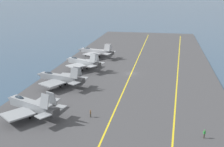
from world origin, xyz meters
TOP-DOWN VIEW (x-y plane):
  - ground_plane at (0.00, 0.00)m, footprint 2000.00×2000.00m
  - carrier_deck at (0.00, 0.00)m, footprint 185.73×54.44m
  - deck_stripe_foul_line at (0.00, -14.97)m, footprint 166.98×8.61m
  - deck_stripe_centerline at (0.00, 0.00)m, footprint 167.16×0.36m
  - parked_jet_nearest at (-36.27, 17.37)m, footprint 14.05×15.65m
  - parked_jet_second at (-16.36, 18.43)m, footprint 13.63×16.29m
  - parked_jet_third at (1.47, 17.04)m, footprint 12.98×15.34m
  - parked_jet_fourth at (19.95, 16.99)m, footprint 12.51×16.58m
  - crew_green_vest at (-39.15, -18.69)m, footprint 0.43×0.46m
  - crew_brown_vest at (-34.47, 4.56)m, footprint 0.45×0.38m

SIDE VIEW (x-z plane):
  - ground_plane at x=0.00m, z-range 0.00..0.00m
  - carrier_deck at x=0.00m, z-range 0.00..0.40m
  - deck_stripe_foul_line at x=0.00m, z-range 0.40..0.41m
  - deck_stripe_centerline at x=0.00m, z-range 0.40..0.41m
  - crew_brown_vest at x=-34.47m, z-range 0.49..2.22m
  - crew_green_vest at x=-39.15m, z-range 0.49..2.25m
  - parked_jet_nearest at x=-36.27m, z-range -0.31..6.15m
  - parked_jet_second at x=-16.36m, z-range -0.22..6.10m
  - parked_jet_fourth at x=19.95m, z-range -0.04..5.99m
  - parked_jet_third at x=1.47m, z-range -0.13..6.37m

